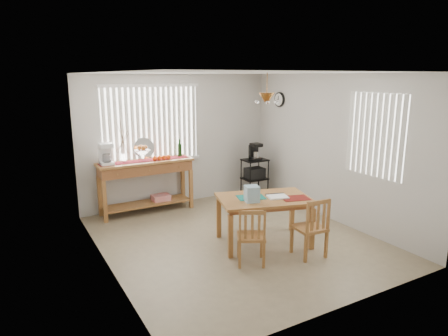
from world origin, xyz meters
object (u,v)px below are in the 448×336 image
dining_table (264,203)px  chair_left (251,237)px  chair_right (311,228)px  sideboard (146,174)px  cart_items (255,152)px  wire_cart (255,175)px

dining_table → chair_left: 0.80m
dining_table → chair_right: (0.31, -0.73, -0.22)m
chair_left → sideboard: bearing=100.5°
cart_items → chair_right: 3.00m
wire_cart → chair_right: chair_right is taller
dining_table → chair_left: size_ratio=1.90×
sideboard → chair_right: size_ratio=2.01×
sideboard → cart_items: 2.32m
sideboard → chair_left: size_ratio=2.16×
wire_cart → cart_items: cart_items is taller
chair_right → dining_table: bearing=113.0°
chair_right → cart_items: bearing=72.2°
chair_left → chair_right: 0.90m
sideboard → chair_left: (0.52, -2.82, -0.35)m
chair_left → chair_right: (0.88, -0.22, 0.03)m
sideboard → dining_table: bearing=-64.8°
dining_table → chair_right: chair_right is taller
sideboard → dining_table: sideboard is taller
chair_right → chair_left: bearing=166.0°
wire_cart → chair_left: wire_cart is taller
wire_cart → cart_items: (0.00, 0.01, 0.49)m
sideboard → chair_right: sideboard is taller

